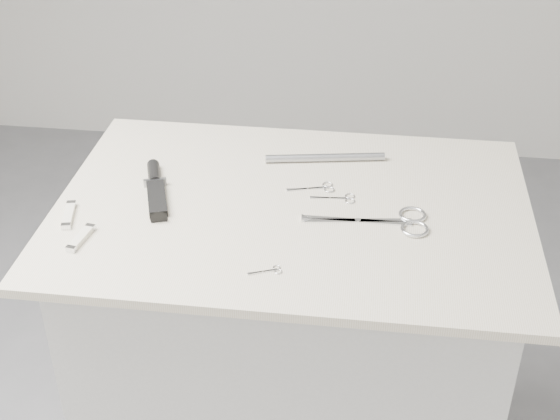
# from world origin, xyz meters

# --- Properties ---
(plinth) EXTENTS (0.90, 0.60, 0.90)m
(plinth) POSITION_xyz_m (0.00, 0.00, 0.45)
(plinth) COLOR beige
(plinth) RESTS_ON ground
(display_board) EXTENTS (1.00, 0.70, 0.02)m
(display_board) POSITION_xyz_m (0.00, 0.00, 0.91)
(display_board) COLOR beige
(display_board) RESTS_ON plinth
(large_shears) EXTENTS (0.26, 0.11, 0.01)m
(large_shears) POSITION_xyz_m (0.21, -0.04, 0.92)
(large_shears) COLOR silver
(large_shears) RESTS_ON display_board
(embroidery_scissors_a) EXTENTS (0.10, 0.05, 0.00)m
(embroidery_scissors_a) POSITION_xyz_m (0.05, 0.07, 0.92)
(embroidery_scissors_a) COLOR silver
(embroidery_scissors_a) RESTS_ON display_board
(embroidery_scissors_b) EXTENTS (0.10, 0.04, 0.00)m
(embroidery_scissors_b) POSITION_xyz_m (0.10, 0.04, 0.92)
(embroidery_scissors_b) COLOR silver
(embroidery_scissors_b) RESTS_ON display_board
(tiny_scissors) EXTENTS (0.06, 0.04, 0.00)m
(tiny_scissors) POSITION_xyz_m (-0.02, -0.23, 0.92)
(tiny_scissors) COLOR silver
(tiny_scissors) RESTS_ON display_board
(sheathed_knife) EXTENTS (0.10, 0.21, 0.03)m
(sheathed_knife) POSITION_xyz_m (-0.30, 0.02, 0.93)
(sheathed_knife) COLOR black
(sheathed_knife) RESTS_ON display_board
(pocket_knife_a) EXTENTS (0.04, 0.10, 0.01)m
(pocket_knife_a) POSITION_xyz_m (-0.45, -0.10, 0.93)
(pocket_knife_a) COLOR beige
(pocket_knife_a) RESTS_ON display_board
(pocket_knife_b) EXTENTS (0.03, 0.09, 0.01)m
(pocket_knife_b) POSITION_xyz_m (-0.40, -0.18, 0.93)
(pocket_knife_b) COLOR beige
(pocket_knife_b) RESTS_ON display_board
(metal_rail) EXTENTS (0.27, 0.07, 0.02)m
(metal_rail) POSITION_xyz_m (0.05, 0.20, 0.93)
(metal_rail) COLOR #93969B
(metal_rail) RESTS_ON display_board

